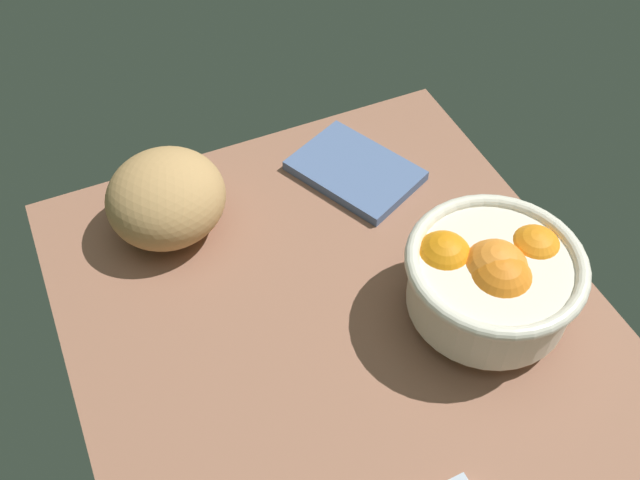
{
  "coord_description": "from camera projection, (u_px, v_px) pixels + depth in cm",
  "views": [
    {
      "loc": [
        -39.15,
        21.05,
        68.66
      ],
      "look_at": [
        10.51,
        -1.1,
        5.0
      ],
      "focal_mm": 41.48,
      "sensor_mm": 36.0,
      "label": 1
    }
  ],
  "objects": [
    {
      "name": "bread_loaf",
      "position": [
        166.0,
        198.0,
        0.88
      ],
      "size": [
        19.86,
        19.97,
        10.25
      ],
      "primitive_type": "ellipsoid",
      "rotation": [
        0.0,
        0.0,
        5.32
      ],
      "color": "tan",
      "rests_on": "ground"
    },
    {
      "name": "napkin_folded",
      "position": [
        355.0,
        171.0,
        0.97
      ],
      "size": [
        18.99,
        16.74,
        1.39
      ],
      "primitive_type": "cube",
      "rotation": [
        0.0,
        0.0,
        0.44
      ],
      "color": "#506794",
      "rests_on": "ground"
    },
    {
      "name": "fruit_bowl",
      "position": [
        491.0,
        277.0,
        0.79
      ],
      "size": [
        19.2,
        19.2,
        10.88
      ],
      "color": "silver",
      "rests_on": "ground"
    },
    {
      "name": "ground_plane",
      "position": [
        349.0,
        346.0,
        0.82
      ],
      "size": [
        69.98,
        58.36,
        3.0
      ],
      "primitive_type": "cube",
      "color": "#905F49"
    }
  ]
}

